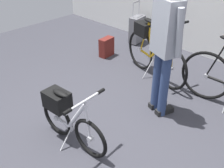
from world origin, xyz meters
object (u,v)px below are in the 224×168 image
at_px(display_bike_left, 153,50).
at_px(backpack_on_floor, 106,47).
at_px(visitor_browsing, 165,41).
at_px(rolling_suitcase, 137,29).
at_px(folding_bike_foreground, 67,116).

bearing_deg(display_bike_left, backpack_on_floor, 179.11).
xyz_separation_m(display_bike_left, backpack_on_floor, (-1.03, 0.02, -0.27)).
bearing_deg(backpack_on_floor, visitor_browsing, -23.02).
bearing_deg(display_bike_left, visitor_browsing, -47.14).
xyz_separation_m(display_bike_left, rolling_suitcase, (-1.04, 0.90, -0.16)).
relative_size(display_bike_left, backpack_on_floor, 3.95).
xyz_separation_m(visitor_browsing, backpack_on_floor, (-1.68, 0.71, -0.80)).
bearing_deg(backpack_on_floor, display_bike_left, -0.89).
xyz_separation_m(folding_bike_foreground, display_bike_left, (-0.26, 1.85, 0.09)).
relative_size(rolling_suitcase, backpack_on_floor, 2.41).
distance_m(visitor_browsing, backpack_on_floor, 2.00).
xyz_separation_m(visitor_browsing, rolling_suitcase, (-1.69, 1.59, -0.69)).
xyz_separation_m(display_bike_left, visitor_browsing, (0.65, -0.70, 0.53)).
bearing_deg(rolling_suitcase, folding_bike_foreground, -64.58).
distance_m(visitor_browsing, rolling_suitcase, 2.42).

